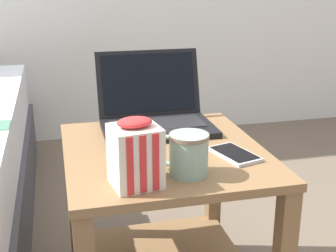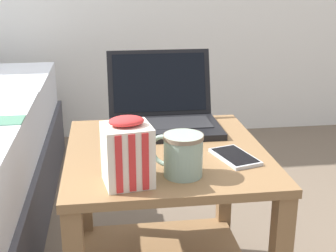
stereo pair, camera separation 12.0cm
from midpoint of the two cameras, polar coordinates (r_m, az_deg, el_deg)
bedside_table at (r=1.34m, az=2.34°, el=-10.23°), size 0.53×0.57×0.51m
laptop at (r=1.43m, az=1.79°, el=1.61°), size 0.33×0.28×0.22m
mug_front_left at (r=1.09m, az=4.86°, el=-3.34°), size 0.12×0.11×0.10m
snack_bag at (r=1.04m, az=-1.70°, el=-3.35°), size 0.12×0.11×0.16m
cell_phone at (r=1.22m, az=10.95°, el=-3.75°), size 0.11×0.16×0.01m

